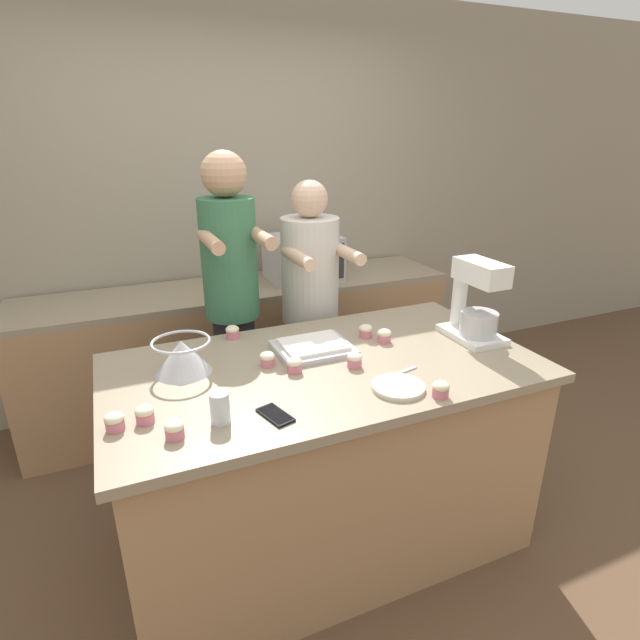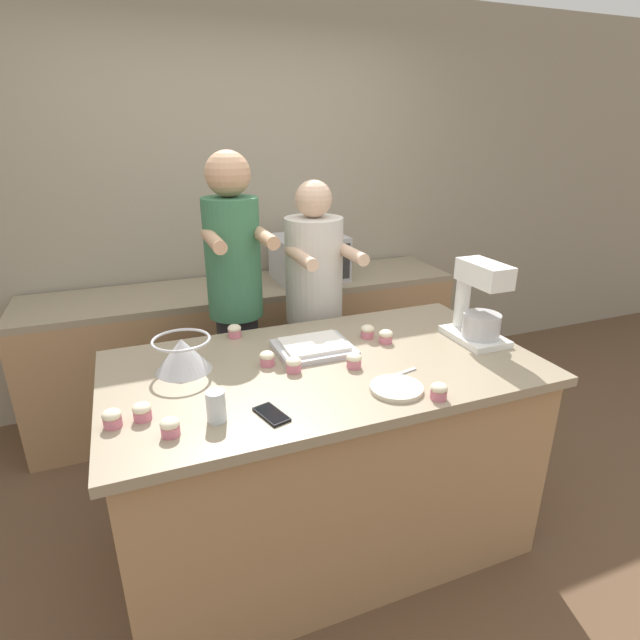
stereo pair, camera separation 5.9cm
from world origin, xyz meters
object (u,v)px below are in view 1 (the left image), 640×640
object	(u,v)px
person_left	(233,310)
cupcake_8	(384,335)
cupcake_4	(355,360)
baking_tray	(313,347)
mixing_bowl	(182,355)
small_plate	(398,387)
cupcake_2	(268,359)
cupcake_1	(174,429)
drinking_glass	(220,408)
microwave_oven	(303,257)
cupcake_6	(366,331)
cupcake_5	(294,365)
person_right	(311,317)
cupcake_7	(114,421)
stand_mixer	(476,305)
cupcake_9	(441,389)
cell_phone	(275,415)
knife	(393,375)
cupcake_0	(145,414)
cupcake_3	(232,332)

from	to	relation	value
person_left	cupcake_8	bearing A→B (deg)	-47.65
cupcake_4	baking_tray	bearing A→B (deg)	114.08
person_left	mixing_bowl	world-z (taller)	person_left
small_plate	cupcake_2	bearing A→B (deg)	135.55
cupcake_1	small_plate	bearing A→B (deg)	-0.53
cupcake_1	cupcake_8	world-z (taller)	same
mixing_bowl	cupcake_8	xyz separation A→B (m)	(0.91, -0.06, -0.04)
drinking_glass	cupcake_2	world-z (taller)	drinking_glass
cupcake_2	cupcake_8	size ratio (longest dim) A/B	1.00
microwave_oven	cupcake_6	world-z (taller)	microwave_oven
microwave_oven	cupcake_5	bearing A→B (deg)	-112.89
drinking_glass	cupcake_8	distance (m)	0.93
person_right	drinking_glass	bearing A→B (deg)	-126.49
cupcake_7	microwave_oven	bearing A→B (deg)	50.25
stand_mixer	cupcake_9	bearing A→B (deg)	-139.63
microwave_oven	cupcake_6	size ratio (longest dim) A/B	7.38
cupcake_9	person_left	bearing A→B (deg)	113.41
cell_phone	drinking_glass	size ratio (longest dim) A/B	1.43
person_left	knife	size ratio (longest dim) A/B	8.05
microwave_oven	cupcake_9	distance (m)	1.77
mixing_bowl	cupcake_0	bearing A→B (deg)	-118.50
cupcake_9	person_right	bearing A→B (deg)	92.59
baking_tray	cupcake_1	bearing A→B (deg)	-146.16
stand_mixer	cupcake_3	distance (m)	1.14
baking_tray	cupcake_8	xyz separation A→B (m)	(0.34, -0.04, 0.01)
cupcake_1	cupcake_4	world-z (taller)	same
cell_phone	cupcake_4	bearing A→B (deg)	28.94
cupcake_1	cupcake_9	world-z (taller)	same
cupcake_4	cupcake_6	xyz separation A→B (m)	(0.19, 0.26, 0.00)
person_right	baking_tray	size ratio (longest dim) A/B	4.83
mixing_bowl	cupcake_2	distance (m)	0.34
drinking_glass	small_plate	size ratio (longest dim) A/B	0.54
drinking_glass	cupcake_9	distance (m)	0.80
person_left	stand_mixer	world-z (taller)	person_left
person_left	cupcake_4	distance (m)	0.85
small_plate	knife	bearing A→B (deg)	68.20
cell_phone	cupcake_5	size ratio (longest dim) A/B	2.49
cell_phone	cupcake_7	size ratio (longest dim) A/B	2.49
knife	cupcake_6	size ratio (longest dim) A/B	3.44
knife	cupcake_9	world-z (taller)	cupcake_9
person_right	cupcake_7	bearing A→B (deg)	-139.75
small_plate	cupcake_2	xyz separation A→B (m)	(-0.40, 0.39, 0.02)
cell_phone	cupcake_4	distance (m)	0.49
person_left	stand_mixer	size ratio (longest dim) A/B	4.69
mixing_bowl	cupcake_4	xyz separation A→B (m)	(0.66, -0.23, -0.04)
cupcake_2	cupcake_5	xyz separation A→B (m)	(0.08, -0.10, 0.00)
person_left	small_plate	xyz separation A→B (m)	(0.38, -1.03, -0.02)
knife	cupcake_0	size ratio (longest dim) A/B	3.44
stand_mixer	cupcake_1	xyz separation A→B (m)	(-1.41, -0.28, -0.13)
cupcake_6	person_right	bearing A→B (deg)	97.11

